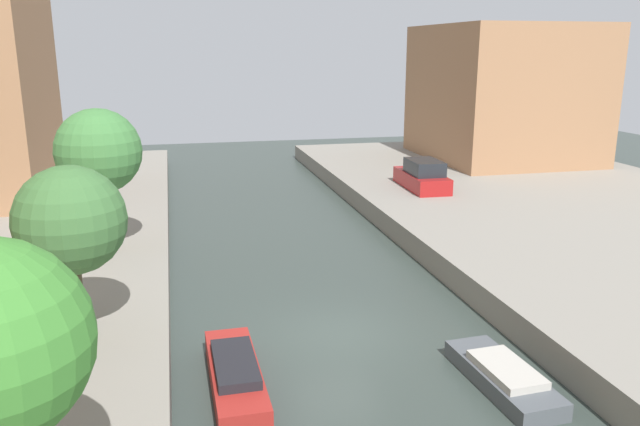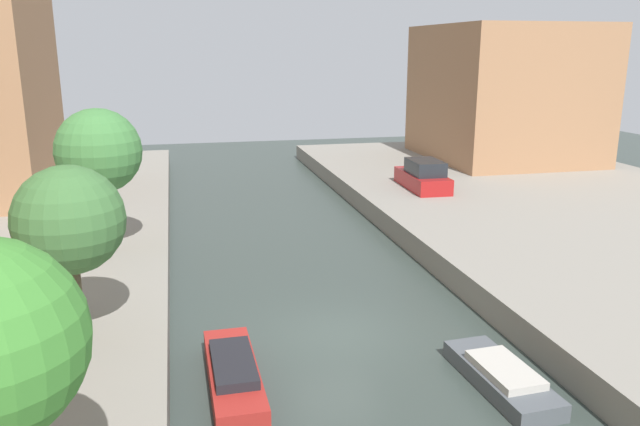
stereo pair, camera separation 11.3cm
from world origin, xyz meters
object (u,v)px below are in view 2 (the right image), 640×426
Objects in this scene: street_tree_3 at (99,151)px; parked_car at (423,177)px; low_block_right at (504,93)px; moored_boat_right_2 at (502,377)px; street_tree_2 at (69,221)px; moored_boat_left_2 at (233,375)px.

street_tree_3 reaches higher than parked_car.
moored_boat_right_2 is (-14.59, -26.96, -5.26)m from low_block_right.
moored_boat_right_2 is (10.68, -3.39, -3.96)m from street_tree_2.
low_block_right is 2.51× the size of parked_car.
street_tree_3 is at bearing -154.38° from parked_car.
moored_boat_right_2 is at bearing -17.61° from street_tree_2.
moored_boat_right_2 is (10.68, -10.99, -4.57)m from street_tree_3.
low_block_right is 33.67m from moored_boat_left_2.
street_tree_3 is 18.08m from parked_car.
moored_boat_right_2 is (-5.37, -18.68, -1.39)m from parked_car.
parked_car is at bearing -138.09° from low_block_right.
low_block_right reaches higher than moored_boat_right_2.
street_tree_3 is 1.39× the size of moored_boat_right_2.
street_tree_3 is at bearing 90.00° from street_tree_2.
moored_boat_right_2 is (6.79, -1.47, -0.10)m from moored_boat_left_2.
low_block_right reaches higher than moored_boat_left_2.
moored_boat_right_2 is at bearing -12.18° from moored_boat_left_2.
moored_boat_left_2 is (3.89, -1.92, -3.86)m from street_tree_2.
low_block_right reaches higher than parked_car.
low_block_right is 2.13× the size of street_tree_3.
moored_boat_right_2 is at bearing -45.81° from street_tree_3.
low_block_right reaches higher than street_tree_3.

